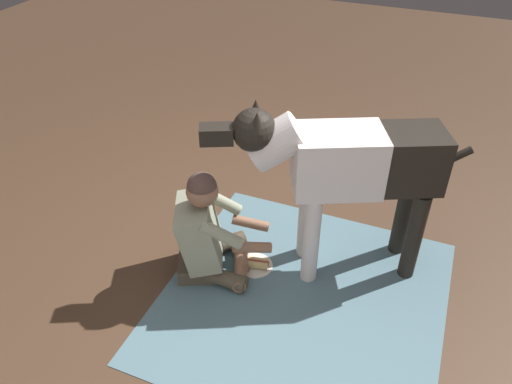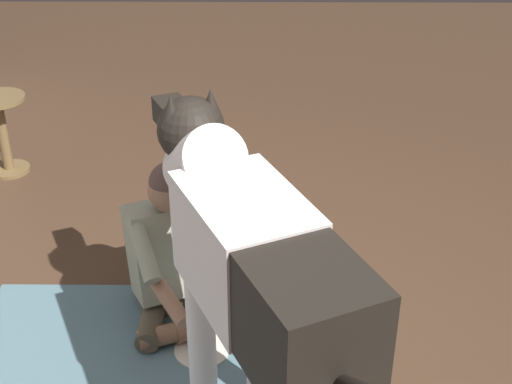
{
  "view_description": "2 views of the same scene",
  "coord_description": "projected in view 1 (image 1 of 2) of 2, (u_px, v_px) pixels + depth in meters",
  "views": [
    {
      "loc": [
        -0.77,
        2.61,
        2.55
      ],
      "look_at": [
        0.21,
        0.19,
        0.63
      ],
      "focal_mm": 34.96,
      "sensor_mm": 36.0,
      "label": 1
    },
    {
      "loc": [
        -2.29,
        -0.04,
        2.23
      ],
      "look_at": [
        0.19,
        -0.02,
        0.85
      ],
      "focal_mm": 49.6,
      "sensor_mm": 36.0,
      "label": 2
    }
  ],
  "objects": [
    {
      "name": "large_dog",
      "position": [
        346.0,
        167.0,
        3.11
      ],
      "size": [
        1.56,
        0.84,
        1.27
      ],
      "color": "silver",
      "rests_on": "ground"
    },
    {
      "name": "hot_dog_on_plate",
      "position": [
        255.0,
        264.0,
        3.57
      ],
      "size": [
        0.26,
        0.26,
        0.06
      ],
      "color": "silver",
      "rests_on": "ground"
    },
    {
      "name": "person_sitting_on_floor",
      "position": [
        207.0,
        233.0,
        3.37
      ],
      "size": [
        0.72,
        0.62,
        0.81
      ],
      "color": "#4D4333",
      "rests_on": "ground"
    },
    {
      "name": "area_rug",
      "position": [
        303.0,
        298.0,
        3.33
      ],
      "size": [
        1.81,
        1.85,
        0.01
      ],
      "primitive_type": "cube",
      "color": "slate",
      "rests_on": "ground"
    },
    {
      "name": "ground_plane",
      "position": [
        292.0,
        253.0,
        3.69
      ],
      "size": [
        13.21,
        13.21,
        0.0
      ],
      "primitive_type": "plane",
      "color": "#4A3323"
    }
  ]
}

